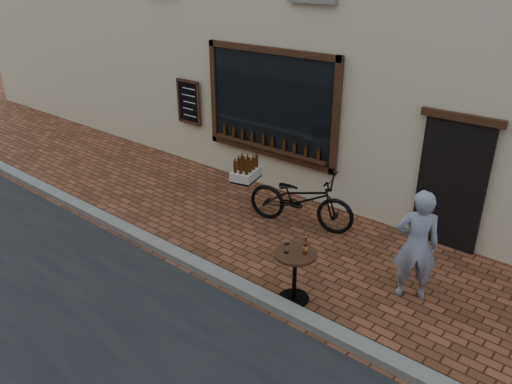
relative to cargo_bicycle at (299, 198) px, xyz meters
The scene contains 5 objects.
ground 2.53m from the cargo_bicycle, 80.21° to the right, with size 90.00×90.00×0.00m, color #4C2B18.
kerb 2.32m from the cargo_bicycle, 79.35° to the right, with size 90.00×0.25×0.12m, color slate.
cargo_bicycle is the anchor object (origin of this frame).
bistro_table 2.30m from the cargo_bicycle, 56.11° to the right, with size 0.61×0.61×1.05m.
pedestrian 2.65m from the cargo_bicycle, 16.61° to the right, with size 0.62×0.40×1.69m, color gray.
Camera 1 is at (4.23, -4.39, 4.41)m, focal length 35.00 mm.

